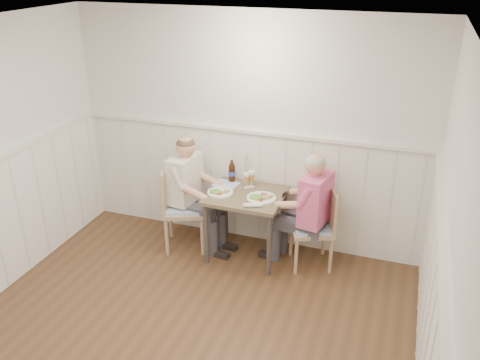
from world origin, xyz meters
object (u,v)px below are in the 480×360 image
Objects in this scene: dining_table at (246,203)px; chair_right at (317,224)px; chair_left at (179,204)px; man_in_pink at (310,220)px; grass_vase at (245,168)px; diner_cream at (189,200)px; beer_bottle at (232,172)px.

chair_right is at bearing 5.16° from dining_table.
dining_table is 0.82× the size of chair_left.
dining_table is 0.61× the size of man_in_pink.
chair_left is at bearing -175.25° from dining_table.
dining_table is at bearing -178.40° from man_in_pink.
chair_right is at bearing -15.16° from grass_vase.
man_in_pink is 1.38m from diner_cream.
diner_cream reaches higher than grass_vase.
dining_table is 2.28× the size of grass_vase.
diner_cream is (0.08, 0.08, 0.03)m from chair_left.
chair_left is 0.83m from grass_vase.
chair_right is at bearing 4.95° from chair_left.
diner_cream is (-1.38, -0.01, 0.01)m from man_in_pink.
dining_table is 0.89× the size of chair_right.
chair_left is 0.69m from beer_bottle.
diner_cream is 0.72m from grass_vase.
beer_bottle is at bearing 169.58° from chair_right.
beer_bottle is at bearing 166.06° from man_in_pink.
chair_right is 0.92× the size of chair_left.
man_in_pink is 0.94m from grass_vase.
man_in_pink is at bearing 0.31° from diner_cream.
diner_cream is at bearing 41.66° from chair_left.
grass_vase is at bearing 164.84° from chair_right.
diner_cream is (-0.68, 0.01, -0.08)m from dining_table.
chair_left is 1.47m from man_in_pink.
man_in_pink is (1.47, 0.08, 0.02)m from chair_left.
beer_bottle is at bearing -158.02° from grass_vase.
dining_table is at bearing -174.84° from chair_right.
chair_right is at bearing 2.26° from diner_cream.
beer_bottle is (-0.25, 0.26, 0.23)m from dining_table.
chair_left is 0.74× the size of diner_cream.
man_in_pink is at bearing 1.60° from dining_table.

